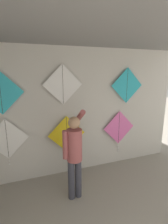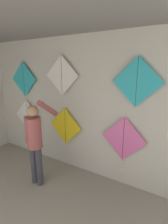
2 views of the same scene
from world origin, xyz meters
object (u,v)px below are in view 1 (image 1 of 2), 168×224
at_px(kite_1, 67,134).
at_px(kite_3, 0,93).
at_px(shopkeeper, 74,151).
at_px(kite_4, 63,85).
at_px(kite_0, 7,140).
at_px(kite_5, 127,85).
at_px(kite_2, 119,129).

bearing_deg(kite_1, kite_3, 180.00).
relative_size(shopkeeper, kite_1, 2.00).
distance_m(shopkeeper, kite_4, 1.36).
relative_size(kite_3, kite_4, 1.00).
relative_size(kite_0, kite_5, 1.17).
xyz_separation_m(kite_3, kite_5, (2.71, 0.00, 0.05)).
relative_size(shopkeeper, kite_2, 1.60).
distance_m(kite_0, kite_2, 2.53).
height_order(shopkeeper, kite_3, kite_3).
height_order(shopkeeper, kite_4, kite_4).
relative_size(kite_1, kite_3, 1.00).
xyz_separation_m(kite_2, kite_5, (0.16, 0.00, 1.05)).
height_order(kite_1, kite_5, kite_5).
distance_m(kite_3, kite_5, 2.71).
distance_m(kite_0, kite_5, 2.86).
bearing_deg(kite_2, kite_4, 179.98).
distance_m(shopkeeper, kite_2, 1.61).
xyz_separation_m(shopkeeper, kite_0, (-1.13, 0.80, 0.05)).
relative_size(kite_2, kite_5, 1.25).
height_order(kite_1, kite_4, kite_4).
distance_m(kite_1, kite_5, 1.80).
relative_size(kite_0, kite_4, 1.17).
relative_size(kite_3, kite_5, 1.00).
bearing_deg(kite_3, kite_2, -0.01).
bearing_deg(kite_5, kite_2, -179.83).
bearing_deg(shopkeeper, kite_1, 82.20).
xyz_separation_m(kite_0, kite_4, (1.15, 0.00, 1.04)).
relative_size(kite_0, kite_2, 0.93).
height_order(kite_3, kite_5, kite_5).
bearing_deg(shopkeeper, kite_2, 27.52).
bearing_deg(kite_4, kite_2, -0.02).
bearing_deg(kite_0, kite_4, 0.02).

